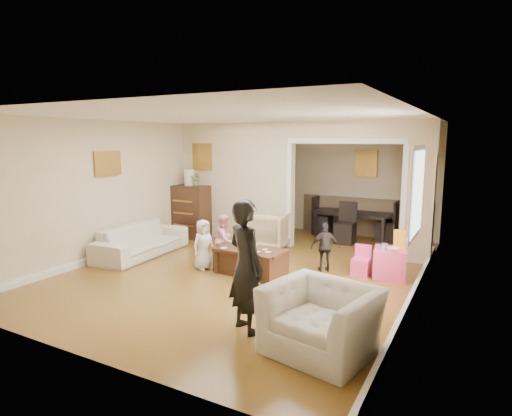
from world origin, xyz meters
The scene contains 27 objects.
floor centered at (0.00, 0.00, 0.00)m, with size 7.00×7.00×0.00m, color olive.
partition_left centered at (-1.38, 1.80, 1.30)m, with size 2.75×0.18×2.60m, color beige.
partition_right centered at (2.48, 1.80, 1.30)m, with size 0.55×0.18×2.60m, color beige.
partition_header centered at (1.10, 1.80, 2.42)m, with size 2.22×0.18×0.35m, color beige.
window_pane centered at (2.73, -0.40, 1.55)m, with size 0.03×0.95×1.10m, color white.
framed_art_partition centered at (-2.20, 1.70, 1.85)m, with size 0.45×0.03×0.55m, color brown.
framed_art_sofa_wall centered at (-2.71, -0.60, 1.80)m, with size 0.03×0.55×0.40m, color brown.
framed_art_alcove centered at (1.10, 3.44, 1.70)m, with size 0.45×0.03×0.55m, color brown.
sofa centered at (-2.29, -0.25, 0.30)m, with size 2.04×0.80×0.60m, color beige.
armchair_back centered at (-0.36, 1.36, 0.38)m, with size 0.81×0.84×0.76m, color tan.
armchair_front centered at (2.08, -2.21, 0.36)m, with size 1.09×0.96×0.71m, color beige.
dresser centered at (-2.40, 1.45, 0.60)m, with size 0.88×0.49×1.20m, color #331B0F.
table_lamp centered at (-2.40, 1.45, 1.38)m, with size 0.22×0.22×0.36m, color beige.
potted_plant centered at (-2.20, 1.45, 1.35)m, with size 0.26×0.23×0.29m, color #487534.
coffee_table centered at (0.14, -0.26, 0.22)m, with size 1.17×0.58×0.44m, color #361B11.
coffee_cup centered at (0.24, -0.31, 0.49)m, with size 0.11×0.11×0.10m, color silver.
play_table centered at (2.24, 0.66, 0.24)m, with size 0.51×0.51×0.49m, color #FF4389.
cereal_box centered at (2.36, 0.76, 0.64)m, with size 0.20×0.07×0.30m, color yellow.
cyan_cup centered at (2.14, 0.61, 0.53)m, with size 0.08×0.08×0.08m, color #279CC5.
toy_block centered at (2.12, 0.78, 0.51)m, with size 0.08×0.06×0.05m, color red.
play_bowl centered at (2.29, 0.54, 0.51)m, with size 0.21×0.21×0.05m, color silver.
dining_table centered at (0.93, 3.21, 0.31)m, with size 1.74×0.97×0.61m, color black.
adult_person centered at (1.13, -2.14, 0.79)m, with size 0.57×0.38×1.58m, color black.
child_kneel_a centered at (-0.71, -0.41, 0.44)m, with size 0.43×0.28×0.88m, color silver.
child_kneel_b centered at (-0.56, 0.04, 0.46)m, with size 0.44×0.35×0.91m, color pink.
child_toddler centered at (1.19, 0.49, 0.43)m, with size 0.50×0.21×0.86m, color black.
craft_papers centered at (0.09, -0.26, 0.44)m, with size 0.88×0.44×0.00m.
Camera 1 is at (3.48, -6.27, 2.25)m, focal length 29.71 mm.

